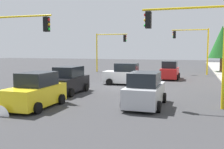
# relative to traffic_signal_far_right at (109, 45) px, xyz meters

# --- Properties ---
(ground_plane) EXTENTS (120.00, 120.00, 0.00)m
(ground_plane) POSITION_rel_traffic_signal_far_right_xyz_m (14.00, 5.66, -3.88)
(ground_plane) COLOR #353538
(traffic_signal_far_right) EXTENTS (0.36, 4.59, 5.47)m
(traffic_signal_far_right) POSITION_rel_traffic_signal_far_right_xyz_m (0.00, 0.00, 0.00)
(traffic_signal_far_right) COLOR yellow
(traffic_signal_far_right) RESTS_ON ground
(traffic_signal_far_left) EXTENTS (0.36, 4.59, 5.86)m
(traffic_signal_far_left) POSITION_rel_traffic_signal_far_right_xyz_m (0.00, 11.39, 0.26)
(traffic_signal_far_left) COLOR yellow
(traffic_signal_far_left) RESTS_ON ground
(traffic_signal_near_right) EXTENTS (0.36, 4.59, 5.62)m
(traffic_signal_near_right) POSITION_rel_traffic_signal_far_right_xyz_m (20.00, -0.02, 0.10)
(traffic_signal_near_right) COLOR yellow
(traffic_signal_near_right) RESTS_ON ground
(traffic_signal_near_left) EXTENTS (0.36, 4.59, 5.67)m
(traffic_signal_near_left) POSITION_rel_traffic_signal_far_right_xyz_m (20.00, 11.36, 0.13)
(traffic_signal_near_left) COLOR yellow
(traffic_signal_near_left) RESTS_ON ground
(tree_roadside_far) EXTENTS (3.56, 3.56, 6.48)m
(tree_roadside_far) POSITION_rel_traffic_signal_far_right_xyz_m (-4.00, 15.16, 0.35)
(tree_roadside_far) COLOR brown
(tree_roadside_far) RESTS_ON ground
(car_yellow) EXTENTS (3.98, 2.11, 1.98)m
(car_yellow) POSITION_rel_traffic_signal_far_right_xyz_m (22.74, 3.21, -2.98)
(car_yellow) COLOR yellow
(car_yellow) RESTS_ON ground
(car_black) EXTENTS (4.18, 2.08, 1.98)m
(car_black) POSITION_rel_traffic_signal_far_right_xyz_m (17.93, 2.73, -2.98)
(car_black) COLOR black
(car_black) RESTS_ON ground
(car_white) EXTENTS (1.96, 3.84, 1.98)m
(car_white) POSITION_rel_traffic_signal_far_right_xyz_m (12.00, 5.53, -2.99)
(car_white) COLOR white
(car_white) RESTS_ON ground
(car_red) EXTENTS (3.88, 2.04, 1.98)m
(car_red) POSITION_rel_traffic_signal_far_right_xyz_m (6.34, 9.08, -2.99)
(car_red) COLOR red
(car_red) RESTS_ON ground
(car_silver) EXTENTS (4.18, 2.11, 1.98)m
(car_silver) POSITION_rel_traffic_signal_far_right_xyz_m (20.60, 8.98, -2.98)
(car_silver) COLOR #B2B5BA
(car_silver) RESTS_ON ground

